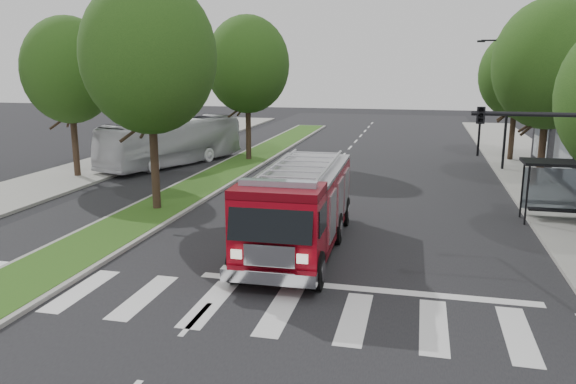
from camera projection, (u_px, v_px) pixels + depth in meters
name	position (u px, v px, depth m)	size (l,w,h in m)	color
ground	(243.00, 267.00, 18.35)	(140.00, 140.00, 0.00)	black
sidewalk_left	(49.00, 183.00, 31.08)	(5.00, 80.00, 0.15)	gray
median	(240.00, 165.00, 36.76)	(3.00, 50.00, 0.15)	gray
bus_shelter	(562.00, 175.00, 23.11)	(3.20, 1.60, 2.61)	black
tree_right_mid	(550.00, 64.00, 27.62)	(5.60, 5.60, 9.72)	black
tree_right_far	(517.00, 75.00, 37.26)	(5.00, 5.00, 8.73)	black
tree_median_near	(149.00, 56.00, 23.89)	(5.80, 5.80, 10.16)	black
tree_median_far	(247.00, 65.00, 37.25)	(5.60, 5.60, 9.72)	black
tree_left_mid	(69.00, 70.00, 31.52)	(5.20, 5.20, 9.16)	black
streetlight_right_far	(505.00, 98.00, 34.02)	(2.11, 0.20, 8.00)	black
fire_engine	(299.00, 208.00, 19.77)	(2.97, 9.17, 3.16)	#61050E
city_bus	(173.00, 142.00, 36.83)	(2.60, 11.11, 3.10)	silver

